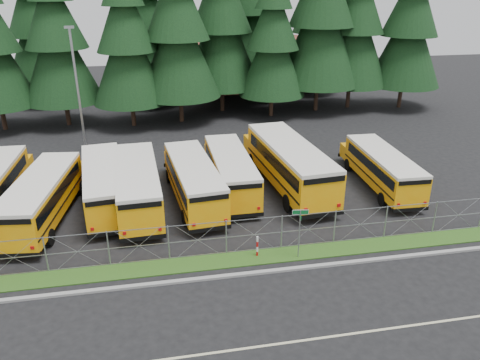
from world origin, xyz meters
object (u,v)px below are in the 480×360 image
object	(u,v)px
bus_3	(138,186)
light_standard	(77,87)
bus_1	(44,198)
bus_4	(193,182)
bus_5	(230,172)
striped_bollard	(257,247)
street_sign	(300,223)
bus_2	(104,185)
bus_east	(380,169)
bus_6	(288,165)

from	to	relation	value
bus_3	light_standard	bearing A→B (deg)	108.69
bus_1	bus_4	bearing A→B (deg)	12.70
bus_5	striped_bollard	xyz separation A→B (m)	(0.02, -8.48, -0.78)
bus_5	street_sign	xyz separation A→B (m)	(2.10, -8.99, 0.66)
bus_2	bus_4	distance (m)	5.63
bus_east	street_sign	world-z (taller)	street_sign
bus_3	light_standard	distance (m)	13.00
street_sign	light_standard	world-z (taller)	light_standard
bus_4	street_sign	xyz separation A→B (m)	(4.73, -7.80, 0.64)
street_sign	bus_2	bearing A→B (deg)	141.10
bus_1	bus_2	world-z (taller)	bus_1
striped_bollard	bus_1	bearing A→B (deg)	151.04
bus_3	bus_6	distance (m)	10.24
bus_3	bus_4	world-z (taller)	bus_3
striped_bollard	bus_4	bearing A→B (deg)	109.96
striped_bollard	bus_6	bearing A→B (deg)	64.47
bus_3	bus_5	world-z (taller)	bus_3
bus_1	bus_5	distance (m)	11.80
bus_4	striped_bollard	bearing A→B (deg)	-75.58
bus_5	bus_6	world-z (taller)	bus_6
bus_east	striped_bollard	world-z (taller)	bus_east
bus_1	street_sign	distance (m)	15.39
bus_3	bus_5	xyz separation A→B (m)	(6.12, 1.38, -0.06)
bus_2	bus_5	world-z (taller)	bus_2
bus_4	bus_6	xyz separation A→B (m)	(6.67, 1.13, 0.23)
bus_2	street_sign	bearing A→B (deg)	-45.78
street_sign	light_standard	xyz separation A→B (m)	(-12.76, 19.10, 3.47)
street_sign	bus_6	bearing A→B (deg)	77.77
bus_1	light_standard	bearing A→B (deg)	92.80
bus_6	bus_4	bearing A→B (deg)	-175.40
bus_6	bus_east	size ratio (longest dim) A/B	1.24
bus_1	striped_bollard	distance (m)	13.32
bus_2	bus_4	size ratio (longest dim) A/B	1.00
bus_4	bus_5	bearing A→B (deg)	18.91
street_sign	striped_bollard	xyz separation A→B (m)	(-2.08, 0.51, -1.43)
bus_2	striped_bollard	distance (m)	11.40
street_sign	bus_5	bearing A→B (deg)	103.15
bus_5	striped_bollard	bearing A→B (deg)	-90.13
bus_east	light_standard	xyz separation A→B (m)	(-21.04, 11.39, 4.19)
bus_1	bus_2	size ratio (longest dim) A/B	1.01
bus_1	street_sign	xyz separation A→B (m)	(13.72, -6.95, 0.63)
bus_east	bus_2	bearing A→B (deg)	-179.97
bus_6	bus_2	bearing A→B (deg)	177.74
bus_2	bus_6	bearing A→B (deg)	-4.13
bus_3	bus_4	bearing A→B (deg)	0.12
street_sign	light_standard	distance (m)	23.23
bus_5	light_standard	world-z (taller)	light_standard
bus_4	light_standard	xyz separation A→B (m)	(-8.03, 11.30, 4.10)
bus_4	bus_east	world-z (taller)	bus_4
bus_4	bus_east	xyz separation A→B (m)	(13.01, -0.09, -0.09)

